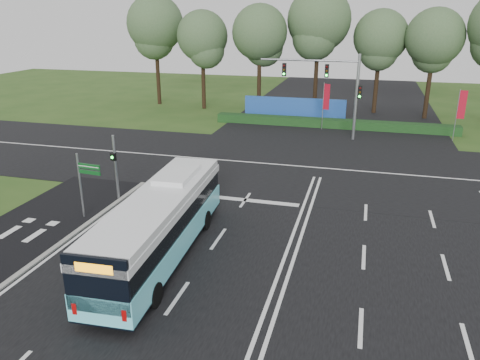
% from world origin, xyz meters
% --- Properties ---
extents(ground, '(120.00, 120.00, 0.00)m').
position_xyz_m(ground, '(0.00, 0.00, 0.00)').
color(ground, '#2C4D19').
rests_on(ground, ground).
extents(road_main, '(20.00, 120.00, 0.04)m').
position_xyz_m(road_main, '(0.00, 0.00, 0.02)').
color(road_main, black).
rests_on(road_main, ground).
extents(road_cross, '(120.00, 14.00, 0.05)m').
position_xyz_m(road_cross, '(0.00, 12.00, 0.03)').
color(road_cross, black).
rests_on(road_cross, ground).
extents(bike_path, '(5.00, 18.00, 0.06)m').
position_xyz_m(bike_path, '(-12.50, -3.00, 0.03)').
color(bike_path, black).
rests_on(bike_path, ground).
extents(kerb_strip, '(0.25, 18.00, 0.12)m').
position_xyz_m(kerb_strip, '(-10.10, -3.00, 0.06)').
color(kerb_strip, gray).
rests_on(kerb_strip, ground).
extents(city_bus, '(2.87, 11.06, 3.15)m').
position_xyz_m(city_bus, '(-5.12, -2.25, 1.58)').
color(city_bus, '#6CEAFC').
rests_on(city_bus, ground).
extents(pedestrian_signal, '(0.35, 0.43, 3.74)m').
position_xyz_m(pedestrian_signal, '(-10.33, 3.32, 2.04)').
color(pedestrian_signal, gray).
rests_on(pedestrian_signal, ground).
extents(street_sign, '(1.35, 0.21, 3.46)m').
position_xyz_m(street_sign, '(-10.47, 0.56, 2.22)').
color(street_sign, gray).
rests_on(street_sign, ground).
extents(banner_flag_mid, '(0.59, 0.29, 4.25)m').
position_xyz_m(banner_flag_mid, '(-0.70, 23.41, 2.78)').
color(banner_flag_mid, gray).
rests_on(banner_flag_mid, ground).
extents(banner_flag_right, '(0.63, 0.09, 4.29)m').
position_xyz_m(banner_flag_right, '(10.23, 22.21, 2.81)').
color(banner_flag_right, gray).
rests_on(banner_flag_right, ground).
extents(traffic_light_gantry, '(8.41, 0.28, 7.00)m').
position_xyz_m(traffic_light_gantry, '(0.21, 20.50, 4.66)').
color(traffic_light_gantry, gray).
rests_on(traffic_light_gantry, ground).
extents(hedge, '(22.00, 1.20, 0.80)m').
position_xyz_m(hedge, '(0.00, 24.50, 0.40)').
color(hedge, '#123314').
rests_on(hedge, ground).
extents(blue_hoarding, '(10.00, 0.30, 2.20)m').
position_xyz_m(blue_hoarding, '(-4.00, 27.00, 1.10)').
color(blue_hoarding, '#1D4AA0').
rests_on(blue_hoarding, ground).
extents(eucalyptus_row, '(46.87, 9.30, 12.71)m').
position_xyz_m(eucalyptus_row, '(-0.10, 31.16, 8.51)').
color(eucalyptus_row, black).
rests_on(eucalyptus_row, ground).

